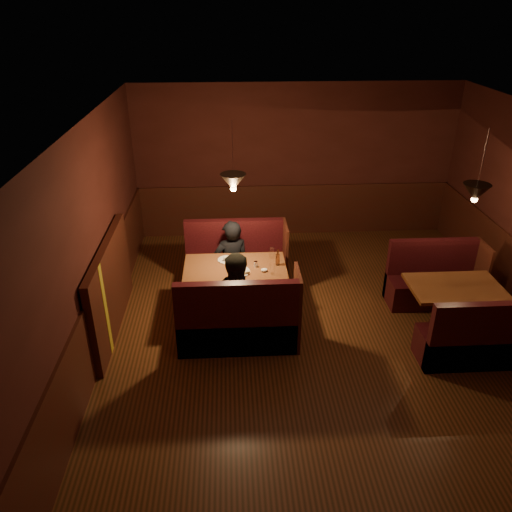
{
  "coord_description": "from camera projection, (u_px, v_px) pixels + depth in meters",
  "views": [
    {
      "loc": [
        -1.26,
        -5.59,
        4.19
      ],
      "look_at": [
        -0.9,
        0.66,
        0.95
      ],
      "focal_mm": 35.0,
      "sensor_mm": 36.0,
      "label": 1
    }
  ],
  "objects": [
    {
      "name": "room",
      "position": [
        307.0,
        270.0,
        6.49
      ],
      "size": [
        6.02,
        7.02,
        2.92
      ],
      "color": "#3D260F",
      "rests_on": "ground"
    },
    {
      "name": "main_bench_near",
      "position": [
        239.0,
        326.0,
        6.58
      ],
      "size": [
        1.61,
        0.57,
        1.09
      ],
      "color": "black",
      "rests_on": "ground"
    },
    {
      "name": "second_bench_near",
      "position": [
        477.0,
        343.0,
        6.31
      ],
      "size": [
        1.38,
        0.52,
        0.99
      ],
      "color": "black",
      "rests_on": "ground"
    },
    {
      "name": "second_bench_far",
      "position": [
        433.0,
        283.0,
        7.64
      ],
      "size": [
        1.38,
        0.52,
        0.99
      ],
      "color": "black",
      "rests_on": "ground"
    },
    {
      "name": "main_bench_far",
      "position": [
        237.0,
        266.0,
        8.05
      ],
      "size": [
        1.61,
        0.57,
        1.09
      ],
      "color": "black",
      "rests_on": "ground"
    },
    {
      "name": "diner_b",
      "position": [
        239.0,
        286.0,
        6.61
      ],
      "size": [
        0.95,
        0.86,
        1.61
      ],
      "primitive_type": "imported",
      "rotation": [
        0.0,
        0.0,
        0.39
      ],
      "color": "black",
      "rests_on": "ground"
    },
    {
      "name": "main_table",
      "position": [
        236.0,
        278.0,
        7.19
      ],
      "size": [
        1.46,
        0.89,
        1.02
      ],
      "color": "#652F10",
      "rests_on": "ground"
    },
    {
      "name": "second_table",
      "position": [
        453.0,
        297.0,
        6.88
      ],
      "size": [
        1.25,
        0.8,
        0.71
      ],
      "color": "#652F10",
      "rests_on": "ground"
    },
    {
      "name": "diner_a",
      "position": [
        231.0,
        247.0,
        7.69
      ],
      "size": [
        0.64,
        0.49,
        1.56
      ],
      "primitive_type": "imported",
      "rotation": [
        0.0,
        0.0,
        3.36
      ],
      "color": "black",
      "rests_on": "ground"
    }
  ]
}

